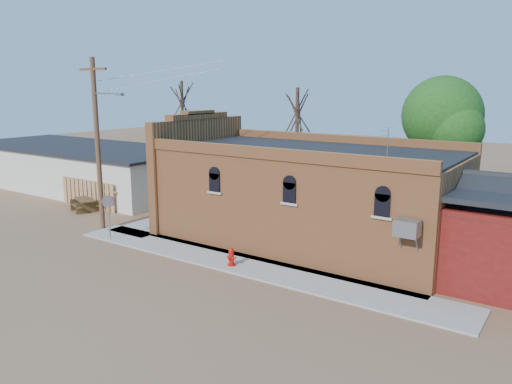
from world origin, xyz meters
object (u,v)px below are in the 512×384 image
Objects in this scene: utility_pole at (98,141)px; fire_hydrant at (231,257)px; picnic_table at (85,203)px; trash_barrel at (171,219)px; stop_sign at (109,206)px; brick_bar at (302,194)px.

fire_hydrant is at bearing -4.80° from utility_pole.
trash_barrel is at bearing 22.70° from picnic_table.
trash_barrel is at bearing 53.15° from stop_sign.
brick_bar is at bearing 16.21° from trash_barrel.
stop_sign is (2.01, -1.20, -2.97)m from utility_pole.
stop_sign is (-7.23, -0.42, 1.34)m from fire_hydrant.
stop_sign is at bearing -144.75° from brick_bar.
brick_bar is 7.47m from trash_barrel.
fire_hydrant is 7.09m from trash_barrel.
utility_pole is at bearing -141.34° from trash_barrel.
fire_hydrant is 7.36m from stop_sign.
picnic_table is (-13.97, -2.33, -1.84)m from brick_bar.
fire_hydrant reaches higher than picnic_table.
utility_pole reaches higher than stop_sign.
brick_bar is 9.54m from stop_sign.
brick_bar is 7.33× the size of stop_sign.
brick_bar is 1.82× the size of utility_pole.
stop_sign is 2.81× the size of trash_barrel.
brick_bar is at bearing 23.69° from utility_pole.
brick_bar is 5.44m from fire_hydrant.
brick_bar is 20.60× the size of trash_barrel.
stop_sign is at bearing 166.68° from fire_hydrant.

